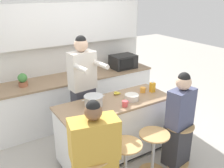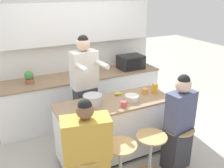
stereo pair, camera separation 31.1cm
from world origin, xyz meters
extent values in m
plane|color=#B2ADA3|center=(0.00, 0.00, 0.00)|extent=(16.00, 16.00, 0.00)
cube|color=silver|center=(0.00, 1.75, 1.35)|extent=(3.39, 0.06, 2.70)
cube|color=white|center=(0.00, 1.64, 1.83)|extent=(3.12, 0.16, 0.75)
cube|color=white|center=(0.00, 1.38, 0.43)|extent=(3.12, 0.66, 0.85)
cube|color=#937556|center=(0.00, 1.38, 0.87)|extent=(3.15, 0.69, 0.03)
cube|color=black|center=(0.00, 0.00, 0.03)|extent=(1.58, 0.53, 0.06)
cube|color=white|center=(0.00, 0.00, 0.47)|extent=(1.66, 0.61, 0.82)
cube|color=#937556|center=(0.00, 0.00, 0.89)|extent=(1.70, 0.65, 0.03)
cylinder|color=tan|center=(-0.68, -0.61, 0.62)|extent=(0.41, 0.41, 0.02)
cylinder|color=#B7BABC|center=(-0.23, -0.62, 0.31)|extent=(0.04, 0.04, 0.60)
cylinder|color=tan|center=(-0.23, -0.62, 0.62)|extent=(0.41, 0.41, 0.02)
cylinder|color=#B7BABC|center=(0.23, -0.63, 0.31)|extent=(0.04, 0.04, 0.60)
cylinder|color=tan|center=(0.23, -0.63, 0.62)|extent=(0.41, 0.41, 0.02)
cylinder|color=tan|center=(0.68, -0.65, 0.01)|extent=(0.38, 0.38, 0.01)
cylinder|color=#B7BABC|center=(0.68, -0.65, 0.31)|extent=(0.04, 0.04, 0.60)
cylinder|color=tan|center=(0.68, -0.65, 0.62)|extent=(0.41, 0.41, 0.02)
cube|color=#383842|center=(-0.24, 0.53, 0.49)|extent=(0.36, 0.25, 0.98)
cube|color=silver|center=(-0.24, 0.53, 1.27)|extent=(0.42, 0.25, 0.58)
cylinder|color=silver|center=(-0.38, 0.24, 1.40)|extent=(0.10, 0.32, 0.07)
cylinder|color=silver|center=(-0.05, 0.27, 1.40)|extent=(0.10, 0.32, 0.07)
sphere|color=#DBB293|center=(-0.24, 0.53, 1.66)|extent=(0.22, 0.22, 0.21)
sphere|color=black|center=(-0.24, 0.53, 1.72)|extent=(0.17, 0.17, 0.16)
cube|color=gold|center=(-0.68, -0.64, 0.87)|extent=(0.59, 0.40, 0.48)
sphere|color=brown|center=(-0.68, -0.64, 1.21)|extent=(0.23, 0.23, 0.19)
sphere|color=black|center=(-0.68, -0.64, 1.27)|extent=(0.18, 0.18, 0.16)
cube|color=#333338|center=(0.67, -0.64, 0.32)|extent=(0.39, 0.32, 0.63)
cube|color=#474C6B|center=(0.67, -0.64, 0.90)|extent=(0.42, 0.28, 0.54)
sphere|color=#DBB293|center=(0.67, -0.64, 1.27)|extent=(0.24, 0.24, 0.21)
sphere|color=black|center=(0.67, -0.64, 1.33)|extent=(0.19, 0.19, 0.17)
cylinder|color=#B7BABC|center=(-0.31, 0.05, 0.97)|extent=(0.25, 0.25, 0.14)
cylinder|color=#B7BABC|center=(-0.31, 0.05, 1.05)|extent=(0.27, 0.27, 0.01)
cylinder|color=#B7BABC|center=(-0.46, 0.05, 1.02)|extent=(0.05, 0.01, 0.01)
cylinder|color=#B7BABC|center=(-0.16, 0.05, 1.02)|extent=(0.05, 0.01, 0.01)
cylinder|color=silver|center=(0.24, -0.08, 0.95)|extent=(0.21, 0.21, 0.08)
cylinder|color=#DB4C51|center=(0.04, -0.21, 0.95)|extent=(0.08, 0.08, 0.08)
torus|color=#DB4C51|center=(0.09, -0.21, 0.95)|extent=(0.04, 0.01, 0.04)
cylinder|color=orange|center=(0.56, 0.05, 0.95)|extent=(0.08, 0.08, 0.08)
torus|color=orange|center=(0.61, 0.05, 0.95)|extent=(0.04, 0.01, 0.04)
ellipsoid|color=yellow|center=(0.16, 0.17, 0.93)|extent=(0.11, 0.04, 0.05)
ellipsoid|color=yellow|center=(0.13, 0.21, 0.93)|extent=(0.09, 0.11, 0.05)
ellipsoid|color=yellow|center=(0.19, 0.21, 0.93)|extent=(0.10, 0.10, 0.05)
cube|color=gold|center=(0.70, -0.01, 0.98)|extent=(0.07, 0.07, 0.15)
cylinder|color=white|center=(0.70, -0.01, 1.07)|extent=(0.03, 0.03, 0.02)
cube|color=black|center=(1.07, 1.33, 1.02)|extent=(0.50, 0.37, 0.27)
cube|color=black|center=(1.02, 1.15, 1.02)|extent=(0.31, 0.01, 0.21)
cube|color=black|center=(1.25, 1.15, 1.02)|extent=(0.09, 0.01, 0.22)
cylinder|color=#A86042|center=(-0.94, 1.38, 0.92)|extent=(0.15, 0.15, 0.08)
sphere|color=#478942|center=(-0.94, 1.38, 1.03)|extent=(0.16, 0.16, 0.16)
camera|label=1|loc=(-1.76, -2.74, 2.43)|focal=40.00mm
camera|label=2|loc=(-1.49, -2.89, 2.43)|focal=40.00mm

